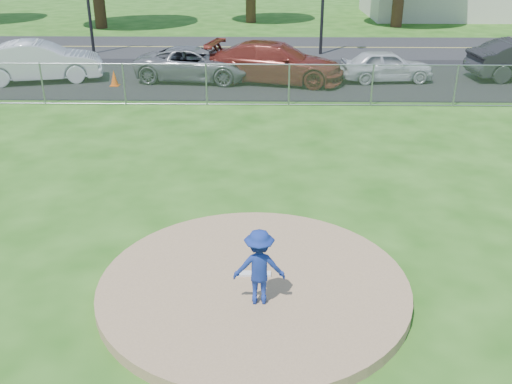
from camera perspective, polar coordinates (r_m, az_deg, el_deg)
ground at (r=19.27m, az=0.47°, el=7.07°), size 120.00×120.00×0.00m
pitchers_mound at (r=10.10m, az=-0.23°, el=-9.36°), size 5.40×5.40×0.20m
pitching_rubber at (r=10.20m, az=-0.20°, el=-8.17°), size 0.60×0.15×0.04m
chain_link_fence at (r=21.00m, az=0.54°, el=10.64°), size 40.00×0.06×1.50m
parking_lot at (r=25.55m, az=0.65°, el=11.39°), size 50.00×8.00×0.01m
street at (r=32.90m, az=0.78°, el=14.29°), size 60.00×7.00×0.01m
pitcher at (r=9.19m, az=0.33°, el=-7.51°), size 0.85×0.50×1.30m
traffic_cone at (r=24.67m, az=-14.00°, el=10.99°), size 0.33×0.33×0.64m
parked_car_white at (r=26.31m, az=-20.81°, el=12.11°), size 5.37×2.98×1.68m
parked_car_gray at (r=25.01m, az=-6.12°, el=12.62°), size 5.24×2.86×1.39m
parked_car_darkred at (r=24.53m, az=1.98°, el=12.83°), size 6.09×3.55×1.66m
parked_car_pearl at (r=25.33m, az=12.92°, el=12.22°), size 3.99×1.89×1.32m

